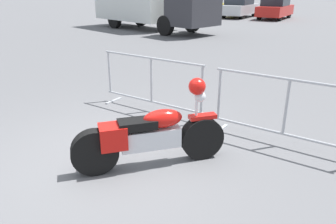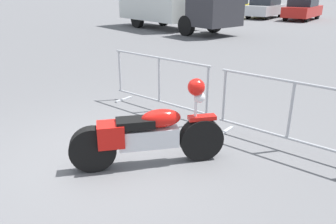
# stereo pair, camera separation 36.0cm
# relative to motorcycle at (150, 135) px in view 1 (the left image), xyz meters

# --- Properties ---
(ground_plane) EXTENTS (120.00, 120.00, 0.00)m
(ground_plane) POSITION_rel_motorcycle_xyz_m (-0.53, -0.31, -0.45)
(ground_plane) COLOR #5B5B5E
(motorcycle) EXTENTS (1.41, 1.75, 1.18)m
(motorcycle) POSITION_rel_motorcycle_xyz_m (0.00, 0.00, 0.00)
(motorcycle) COLOR black
(motorcycle) RESTS_ON ground
(crowd_barrier_near) EXTENTS (2.27, 0.49, 1.07)m
(crowd_barrier_near) POSITION_rel_motorcycle_xyz_m (-1.27, 1.62, 0.11)
(crowd_barrier_near) COLOR #9EA0A5
(crowd_barrier_near) RESTS_ON ground
(crowd_barrier_far) EXTENTS (2.27, 0.49, 1.07)m
(crowd_barrier_far) POSITION_rel_motorcycle_xyz_m (1.27, 1.62, 0.11)
(crowd_barrier_far) COLOR #9EA0A5
(crowd_barrier_far) RESTS_ON ground
(parked_car_yellow) EXTENTS (1.94, 4.20, 1.39)m
(parked_car_yellow) POSITION_rel_motorcycle_xyz_m (-11.07, 21.43, 0.25)
(parked_car_yellow) COLOR yellow
(parked_car_yellow) RESTS_ON ground
(parked_car_silver) EXTENTS (2.02, 4.37, 1.45)m
(parked_car_silver) POSITION_rel_motorcycle_xyz_m (-8.40, 21.47, 0.28)
(parked_car_silver) COLOR #B7BABF
(parked_car_silver) RESTS_ON ground
(parked_car_red) EXTENTS (1.99, 4.31, 1.43)m
(parked_car_red) POSITION_rel_motorcycle_xyz_m (-5.73, 21.76, 0.27)
(parked_car_red) COLOR #B21E19
(parked_car_red) RESTS_ON ground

